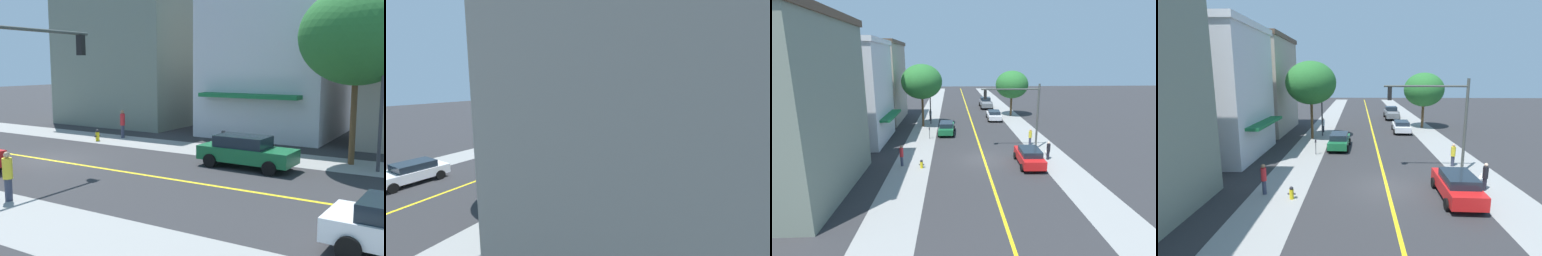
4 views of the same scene
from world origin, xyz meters
TOP-DOWN VIEW (x-y plane):
  - ground_plane at (0.00, 0.00)m, footprint 140.00×140.00m
  - sidewalk_left at (-6.43, 0.00)m, footprint 3.24×126.00m
  - sidewalk_right at (6.43, 0.00)m, footprint 3.24×126.00m
  - road_centerline_stripe at (0.00, 0.00)m, footprint 0.20×126.00m
  - brick_apartment_block at (-14.41, 6.61)m, footprint 9.79×8.66m
  - pale_office_building at (-14.42, 17.51)m, footprint 8.52×10.13m
  - street_tree_left_near at (-6.80, 13.27)m, footprint 5.37×5.37m
  - street_tree_right_corner at (6.70, 20.06)m, footprint 5.13×5.13m
  - fire_hydrant at (-5.51, -1.79)m, footprint 0.44×0.24m
  - parking_meter at (-5.49, 7.07)m, footprint 0.12×0.18m
  - traffic_light_mast at (3.86, 2.87)m, footprint 5.79×0.32m
  - street_lamp at (-5.87, 14.62)m, footprint 0.70×0.36m
  - red_sedan_right_curb at (3.72, -1.51)m, footprint 2.15×4.49m
  - white_sedan_right_curb at (3.47, 16.98)m, footprint 2.25×4.65m
  - green_sedan_left_curb at (-3.57, 9.22)m, footprint 2.08×4.54m
  - grey_pickup_truck at (3.56, 27.85)m, footprint 2.36×5.53m
  - pedestrian_white_shirt at (-6.07, 16.92)m, footprint 0.38×0.38m
  - pedestrian_black_shirt at (5.82, -0.26)m, footprint 0.32×0.32m
  - pedestrian_red_shirt at (-7.25, -1.19)m, footprint 0.31×0.31m
  - pedestrian_yellow_shirt at (5.42, 4.24)m, footprint 0.34×0.34m
  - small_dog at (6.04, 0.72)m, footprint 0.66×0.81m

SIDE VIEW (x-z plane):
  - ground_plane at x=0.00m, z-range 0.00..0.00m
  - road_centerline_stripe at x=0.00m, z-range 0.00..0.00m
  - sidewalk_left at x=-6.43m, z-range 0.00..0.01m
  - sidewalk_right at x=6.43m, z-range 0.00..0.01m
  - fire_hydrant at x=-5.51m, z-range -0.01..0.73m
  - small_dog at x=6.04m, z-range 0.10..0.75m
  - white_sedan_right_curb at x=3.47m, z-range 0.05..1.46m
  - green_sedan_left_curb at x=-3.57m, z-range 0.04..1.53m
  - red_sedan_right_curb at x=3.72m, z-range 0.04..1.57m
  - parking_meter at x=-5.49m, z-range 0.21..1.54m
  - pedestrian_white_shirt at x=-6.07m, z-range 0.04..1.73m
  - pedestrian_black_shirt at x=5.82m, z-range 0.06..1.76m
  - grey_pickup_truck at x=3.56m, z-range 0.00..1.84m
  - pedestrian_yellow_shirt at x=5.42m, z-range 0.05..1.80m
  - pedestrian_red_shirt at x=-7.25m, z-range 0.07..1.90m
  - street_lamp at x=-5.87m, z-range 0.78..7.67m
  - traffic_light_mast at x=3.86m, z-range 1.13..7.75m
  - street_tree_right_corner at x=6.70m, z-range 1.41..8.59m
  - brick_apartment_block at x=-14.41m, z-range 0.01..11.01m
  - pale_office_building at x=-14.42m, z-range 0.02..11.45m
  - street_tree_left_near at x=-6.80m, z-range 1.87..10.21m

